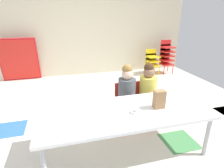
{
  "coord_description": "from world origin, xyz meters",
  "views": [
    {
      "loc": [
        -0.52,
        -2.66,
        1.6
      ],
      "look_at": [
        0.05,
        -0.6,
        0.8
      ],
      "focal_mm": 29.98,
      "sensor_mm": 36.0,
      "label": 1
    }
  ],
  "objects_px": {
    "folded_activity_table": "(19,60)",
    "donut_powdered_on_plate": "(134,112)",
    "seated_child_middle_seat": "(148,86)",
    "kid_chair_red_stack": "(167,55)",
    "paper_plate_near_edge": "(134,113)",
    "kid_chair_yellow_stack": "(152,60)",
    "craft_table": "(125,114)",
    "seated_child_near_camera": "(127,88)",
    "paper_bag_brown": "(159,99)"
  },
  "relations": [
    {
      "from": "craft_table",
      "to": "seated_child_near_camera",
      "type": "xyz_separation_m",
      "value": [
        0.25,
        0.63,
        0.05
      ]
    },
    {
      "from": "paper_bag_brown",
      "to": "donut_powdered_on_plate",
      "type": "distance_m",
      "value": 0.35
    },
    {
      "from": "kid_chair_yellow_stack",
      "to": "kid_chair_red_stack",
      "type": "relative_size",
      "value": 0.74
    },
    {
      "from": "craft_table",
      "to": "kid_chair_yellow_stack",
      "type": "bearing_deg",
      "value": 57.76
    },
    {
      "from": "seated_child_middle_seat",
      "to": "donut_powdered_on_plate",
      "type": "relative_size",
      "value": 9.32
    },
    {
      "from": "seated_child_near_camera",
      "to": "seated_child_middle_seat",
      "type": "bearing_deg",
      "value": 0.0
    },
    {
      "from": "paper_bag_brown",
      "to": "donut_powdered_on_plate",
      "type": "bearing_deg",
      "value": -171.29
    },
    {
      "from": "seated_child_middle_seat",
      "to": "kid_chair_red_stack",
      "type": "relative_size",
      "value": 1.0
    },
    {
      "from": "kid_chair_yellow_stack",
      "to": "folded_activity_table",
      "type": "height_order",
      "value": "folded_activity_table"
    },
    {
      "from": "seated_child_near_camera",
      "to": "kid_chair_yellow_stack",
      "type": "relative_size",
      "value": 1.35
    },
    {
      "from": "seated_child_near_camera",
      "to": "folded_activity_table",
      "type": "distance_m",
      "value": 3.15
    },
    {
      "from": "seated_child_near_camera",
      "to": "donut_powdered_on_plate",
      "type": "relative_size",
      "value": 9.32
    },
    {
      "from": "kid_chair_red_stack",
      "to": "seated_child_middle_seat",
      "type": "bearing_deg",
      "value": -126.62
    },
    {
      "from": "kid_chair_red_stack",
      "to": "folded_activity_table",
      "type": "relative_size",
      "value": 0.85
    },
    {
      "from": "craft_table",
      "to": "kid_chair_red_stack",
      "type": "height_order",
      "value": "kid_chair_red_stack"
    },
    {
      "from": "craft_table",
      "to": "paper_plate_near_edge",
      "type": "relative_size",
      "value": 10.91
    },
    {
      "from": "seated_child_middle_seat",
      "to": "donut_powdered_on_plate",
      "type": "height_order",
      "value": "seated_child_middle_seat"
    },
    {
      "from": "kid_chair_yellow_stack",
      "to": "kid_chair_red_stack",
      "type": "distance_m",
      "value": 0.45
    },
    {
      "from": "kid_chair_red_stack",
      "to": "donut_powdered_on_plate",
      "type": "relative_size",
      "value": 9.34
    },
    {
      "from": "seated_child_middle_seat",
      "to": "paper_bag_brown",
      "type": "distance_m",
      "value": 0.69
    },
    {
      "from": "seated_child_middle_seat",
      "to": "kid_chair_red_stack",
      "type": "distance_m",
      "value": 2.72
    },
    {
      "from": "seated_child_near_camera",
      "to": "paper_plate_near_edge",
      "type": "relative_size",
      "value": 5.1
    },
    {
      "from": "craft_table",
      "to": "kid_chair_yellow_stack",
      "type": "xyz_separation_m",
      "value": [
        1.78,
        2.82,
        -0.11
      ]
    },
    {
      "from": "paper_plate_near_edge",
      "to": "kid_chair_yellow_stack",
      "type": "bearing_deg",
      "value": 59.64
    },
    {
      "from": "seated_child_near_camera",
      "to": "seated_child_middle_seat",
      "type": "relative_size",
      "value": 1.0
    },
    {
      "from": "craft_table",
      "to": "seated_child_near_camera",
      "type": "height_order",
      "value": "seated_child_near_camera"
    },
    {
      "from": "donut_powdered_on_plate",
      "to": "folded_activity_table",
      "type": "bearing_deg",
      "value": 118.51
    },
    {
      "from": "paper_plate_near_edge",
      "to": "paper_bag_brown",
      "type": "bearing_deg",
      "value": 8.71
    },
    {
      "from": "craft_table",
      "to": "kid_chair_red_stack",
      "type": "distance_m",
      "value": 3.58
    },
    {
      "from": "seated_child_middle_seat",
      "to": "kid_chair_yellow_stack",
      "type": "relative_size",
      "value": 1.35
    },
    {
      "from": "kid_chair_yellow_stack",
      "to": "donut_powdered_on_plate",
      "type": "height_order",
      "value": "kid_chair_yellow_stack"
    },
    {
      "from": "seated_child_near_camera",
      "to": "kid_chair_red_stack",
      "type": "bearing_deg",
      "value": 47.99
    },
    {
      "from": "craft_table",
      "to": "donut_powdered_on_plate",
      "type": "xyz_separation_m",
      "value": [
        0.08,
        -0.08,
        0.06
      ]
    },
    {
      "from": "donut_powdered_on_plate",
      "to": "paper_bag_brown",
      "type": "bearing_deg",
      "value": 8.71
    },
    {
      "from": "folded_activity_table",
      "to": "donut_powdered_on_plate",
      "type": "distance_m",
      "value": 3.66
    },
    {
      "from": "seated_child_middle_seat",
      "to": "donut_powdered_on_plate",
      "type": "distance_m",
      "value": 0.88
    },
    {
      "from": "seated_child_near_camera",
      "to": "folded_activity_table",
      "type": "bearing_deg",
      "value": 127.45
    },
    {
      "from": "kid_chair_red_stack",
      "to": "donut_powdered_on_plate",
      "type": "xyz_separation_m",
      "value": [
        -2.14,
        -2.9,
        0.05
      ]
    },
    {
      "from": "kid_chair_red_stack",
      "to": "paper_bag_brown",
      "type": "bearing_deg",
      "value": -122.28
    },
    {
      "from": "craft_table",
      "to": "seated_child_middle_seat",
      "type": "relative_size",
      "value": 2.14
    },
    {
      "from": "seated_child_near_camera",
      "to": "kid_chair_yellow_stack",
      "type": "bearing_deg",
      "value": 54.97
    },
    {
      "from": "paper_plate_near_edge",
      "to": "seated_child_near_camera",
      "type": "bearing_deg",
      "value": 76.8
    },
    {
      "from": "craft_table",
      "to": "kid_chair_yellow_stack",
      "type": "relative_size",
      "value": 2.89
    },
    {
      "from": "seated_child_near_camera",
      "to": "folded_activity_table",
      "type": "xyz_separation_m",
      "value": [
        -1.91,
        2.5,
        -0.02
      ]
    },
    {
      "from": "craft_table",
      "to": "kid_chair_red_stack",
      "type": "xyz_separation_m",
      "value": [
        2.21,
        2.82,
        0.01
      ]
    },
    {
      "from": "craft_table",
      "to": "seated_child_middle_seat",
      "type": "height_order",
      "value": "seated_child_middle_seat"
    },
    {
      "from": "seated_child_near_camera",
      "to": "craft_table",
      "type": "bearing_deg",
      "value": -111.21
    },
    {
      "from": "folded_activity_table",
      "to": "kid_chair_yellow_stack",
      "type": "bearing_deg",
      "value": -5.24
    },
    {
      "from": "paper_bag_brown",
      "to": "paper_plate_near_edge",
      "type": "xyz_separation_m",
      "value": [
        -0.34,
        -0.05,
        -0.11
      ]
    },
    {
      "from": "paper_bag_brown",
      "to": "paper_plate_near_edge",
      "type": "distance_m",
      "value": 0.36
    }
  ]
}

